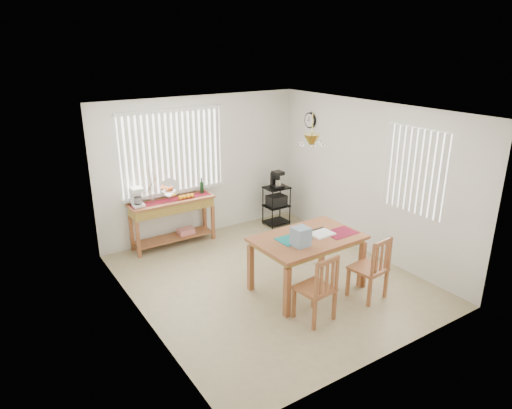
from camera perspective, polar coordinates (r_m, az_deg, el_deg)
ground at (r=7.19m, az=1.74°, el=-9.34°), size 4.00×4.50×0.01m
room_shell at (r=6.55m, az=1.84°, el=3.81°), size 4.20×4.70×2.70m
sideboard at (r=8.23m, az=-10.35°, el=-0.83°), size 1.52×0.43×0.86m
sideboard_items at (r=8.05m, az=-12.16°, el=1.16°), size 1.45×0.36×0.66m
wire_cart at (r=9.08m, az=2.57°, el=0.31°), size 0.46×0.37×0.79m
cart_items at (r=8.94m, az=2.58°, el=3.13°), size 0.19×0.22×0.32m
dining_table at (r=6.67m, az=6.45°, el=-4.79°), size 1.57×1.04×0.83m
table_items at (r=6.41m, az=6.27°, el=-3.93°), size 1.20×0.54×0.26m
chair_left at (r=6.06m, az=7.66°, el=-10.39°), size 0.48×0.48×0.94m
chair_right at (r=6.69m, az=14.15°, el=-7.76°), size 0.49×0.49×0.95m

